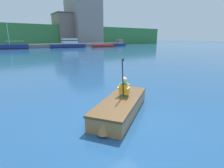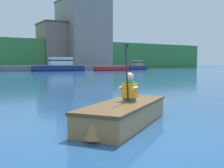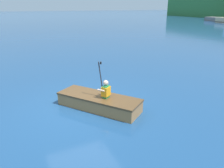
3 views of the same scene
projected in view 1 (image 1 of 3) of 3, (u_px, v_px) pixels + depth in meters
ground_plane at (124, 122)px, 4.75m from camera, size 300.00×300.00×0.00m
waterfront_office_block_center at (65, 30)px, 58.02m from camera, size 6.71×7.93×10.07m
waterfront_apartment_right at (83, 22)px, 60.33m from camera, size 9.57×11.71×15.68m
marina_dock at (5, 47)px, 37.79m from camera, size 63.53×2.40×0.90m
moored_boat_dock_west_end at (69, 44)px, 41.99m from camera, size 8.15×2.84×2.20m
moored_boat_dock_center_near at (12, 47)px, 36.28m from camera, size 6.53×2.91×5.42m
moored_boat_dock_center_far at (119, 44)px, 51.10m from camera, size 4.80×2.42×1.89m
moored_boat_dock_east_end at (103, 46)px, 45.19m from camera, size 5.94×2.50×0.72m
rowboat_foreground at (121, 105)px, 5.24m from camera, size 2.92×2.46×0.45m
person_paddler at (124, 88)px, 5.41m from camera, size 0.45×0.45×1.20m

